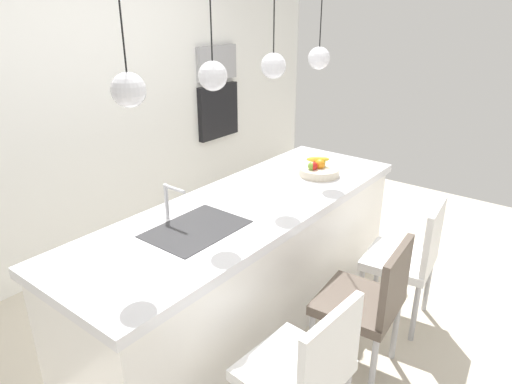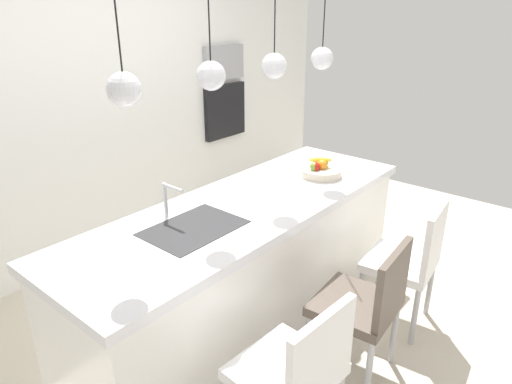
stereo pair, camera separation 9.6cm
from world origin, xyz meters
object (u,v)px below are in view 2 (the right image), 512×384
at_px(oven, 224,111).
at_px(microwave, 223,63).
at_px(chair_middle, 366,302).
at_px(chair_far, 411,258).
at_px(fruit_bowl, 321,170).
at_px(chair_near, 296,370).

bearing_deg(oven, microwave, 0.00).
distance_m(chair_middle, chair_far, 0.63).
distance_m(microwave, chair_middle, 3.01).
distance_m(microwave, oven, 0.50).
bearing_deg(chair_middle, microwave, 60.01).
xyz_separation_m(fruit_bowl, oven, (0.71, 1.67, 0.10)).
relative_size(fruit_bowl, chair_far, 0.33).
bearing_deg(chair_far, microwave, 72.15).
relative_size(chair_near, chair_middle, 1.01).
height_order(oven, chair_near, oven).
xyz_separation_m(microwave, oven, (0.00, 0.00, -0.50)).
xyz_separation_m(fruit_bowl, microwave, (0.71, 1.67, 0.60)).
bearing_deg(chair_near, chair_middle, 0.01).
distance_m(fruit_bowl, oven, 1.81).
height_order(microwave, chair_far, microwave).
relative_size(fruit_bowl, chair_near, 0.34).
bearing_deg(microwave, fruit_bowl, -112.94).
relative_size(oven, chair_middle, 0.63).
xyz_separation_m(chair_near, chair_middle, (0.69, 0.00, -0.00)).
bearing_deg(chair_middle, chair_far, -0.22).
height_order(chair_near, chair_middle, chair_near).
xyz_separation_m(fruit_bowl, chair_middle, (-0.71, -0.79, -0.43)).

